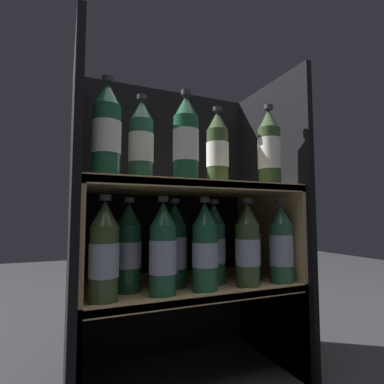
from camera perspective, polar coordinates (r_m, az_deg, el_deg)
fridge_back_wall at (r=1.16m, az=-4.97°, el=-4.72°), size 0.70×0.02×1.00m
fridge_side_left at (r=0.90m, az=-21.73°, el=-4.45°), size 0.02×0.42×1.00m
fridge_side_right at (r=1.14m, az=14.71°, el=-4.59°), size 0.02×0.42×1.00m
shelf_lower at (r=1.00m, az=-1.13°, el=-20.06°), size 0.66×0.38×0.30m
shelf_upper at (r=0.97m, az=-1.17°, el=-8.61°), size 0.66×0.38×0.60m
bottle_upper_front_0 at (r=0.80m, az=-15.95°, el=10.95°), size 0.07×0.07×0.26m
bottle_upper_front_1 at (r=0.85m, az=-1.19°, el=9.79°), size 0.07×0.07×0.26m
bottle_upper_front_2 at (r=0.99m, az=14.50°, el=7.85°), size 0.07×0.07×0.26m
bottle_upper_back_0 at (r=0.90m, az=-9.65°, el=9.16°), size 0.07×0.07×0.26m
bottle_upper_back_1 at (r=0.98m, az=4.88°, el=7.89°), size 0.07×0.07×0.26m
bottle_lower_front_0 at (r=0.78m, az=-16.39°, el=-11.18°), size 0.07×0.07×0.26m
bottle_lower_front_1 at (r=0.81m, az=-5.55°, el=-11.10°), size 0.07×0.07×0.26m
bottle_lower_front_2 at (r=0.86m, az=2.48°, el=-10.70°), size 0.07×0.07×0.26m
bottle_lower_front_3 at (r=0.92m, az=10.53°, el=-10.20°), size 0.07×0.07×0.26m
bottle_lower_front_4 at (r=1.00m, az=16.63°, el=-9.71°), size 0.07×0.07×0.26m
bottle_lower_back_0 at (r=0.87m, az=-12.01°, el=-10.52°), size 0.07×0.07×0.26m
bottle_lower_back_1 at (r=0.91m, az=-3.34°, el=-10.43°), size 0.07×0.07×0.26m
bottle_lower_back_2 at (r=0.96m, az=4.23°, el=-10.05°), size 0.07×0.07×0.26m
bottle_lower_back_3 at (r=1.03m, az=10.96°, el=-9.69°), size 0.07×0.07×0.26m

